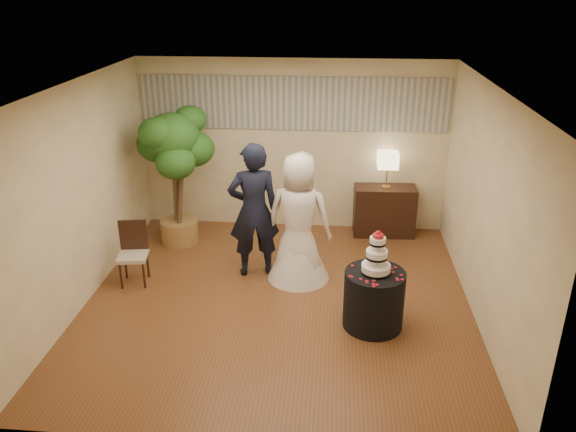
# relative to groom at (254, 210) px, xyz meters

# --- Properties ---
(floor) EXTENTS (5.00, 5.00, 0.00)m
(floor) POSITION_rel_groom_xyz_m (0.40, -0.74, -0.97)
(floor) COLOR brown
(floor) RESTS_ON ground
(ceiling) EXTENTS (5.00, 5.00, 0.00)m
(ceiling) POSITION_rel_groom_xyz_m (0.40, -0.74, 1.83)
(ceiling) COLOR white
(ceiling) RESTS_ON wall_back
(wall_back) EXTENTS (5.00, 0.06, 2.80)m
(wall_back) POSITION_rel_groom_xyz_m (0.40, 1.76, 0.43)
(wall_back) COLOR beige
(wall_back) RESTS_ON ground
(wall_front) EXTENTS (5.00, 0.06, 2.80)m
(wall_front) POSITION_rel_groom_xyz_m (0.40, -3.24, 0.43)
(wall_front) COLOR beige
(wall_front) RESTS_ON ground
(wall_left) EXTENTS (0.06, 5.00, 2.80)m
(wall_left) POSITION_rel_groom_xyz_m (-2.10, -0.74, 0.43)
(wall_left) COLOR beige
(wall_left) RESTS_ON ground
(wall_right) EXTENTS (0.06, 5.00, 2.80)m
(wall_right) POSITION_rel_groom_xyz_m (2.90, -0.74, 0.43)
(wall_right) COLOR beige
(wall_right) RESTS_ON ground
(mural_border) EXTENTS (4.90, 0.02, 0.85)m
(mural_border) POSITION_rel_groom_xyz_m (0.40, 1.74, 1.13)
(mural_border) COLOR #A3A196
(mural_border) RESTS_ON wall_back
(groom) EXTENTS (0.80, 0.62, 1.94)m
(groom) POSITION_rel_groom_xyz_m (0.00, 0.00, 0.00)
(groom) COLOR black
(groom) RESTS_ON floor
(bride) EXTENTS (1.03, 1.01, 1.83)m
(bride) POSITION_rel_groom_xyz_m (0.63, -0.08, -0.05)
(bride) COLOR white
(bride) RESTS_ON floor
(cake_table) EXTENTS (0.87, 0.87, 0.73)m
(cake_table) POSITION_rel_groom_xyz_m (1.61, -1.20, -0.61)
(cake_table) COLOR black
(cake_table) RESTS_ON floor
(wedding_cake) EXTENTS (0.35, 0.35, 0.54)m
(wedding_cake) POSITION_rel_groom_xyz_m (1.61, -1.20, 0.03)
(wedding_cake) COLOR white
(wedding_cake) RESTS_ON cake_table
(console) EXTENTS (1.00, 0.47, 0.82)m
(console) POSITION_rel_groom_xyz_m (1.93, 1.51, -0.56)
(console) COLOR black
(console) RESTS_ON floor
(table_lamp) EXTENTS (0.32, 0.32, 0.58)m
(table_lamp) POSITION_rel_groom_xyz_m (1.93, 1.51, 0.14)
(table_lamp) COLOR beige
(table_lamp) RESTS_ON console
(ficus_tree) EXTENTS (1.06, 1.06, 2.21)m
(ficus_tree) POSITION_rel_groom_xyz_m (-1.35, 0.91, 0.14)
(ficus_tree) COLOR #265A1C
(ficus_tree) RESTS_ON floor
(side_chair) EXTENTS (0.46, 0.48, 0.88)m
(side_chair) POSITION_rel_groom_xyz_m (-1.63, -0.44, -0.53)
(side_chair) COLOR black
(side_chair) RESTS_ON floor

